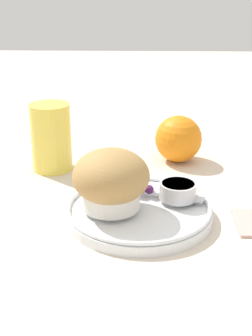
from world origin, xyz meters
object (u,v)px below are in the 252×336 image
(orange_fruit, at_px, (179,139))
(butter_knife, at_px, (139,188))
(juice_glass, at_px, (51,137))
(muffin, at_px, (111,180))

(orange_fruit, bearing_deg, butter_knife, -112.58)
(butter_knife, height_order, juice_glass, juice_glass)
(butter_knife, height_order, orange_fruit, orange_fruit)
(juice_glass, bearing_deg, butter_knife, -39.85)
(butter_knife, relative_size, orange_fruit, 2.24)
(muffin, distance_m, orange_fruit, 0.25)
(butter_knife, bearing_deg, orange_fruit, 89.63)
(butter_knife, relative_size, juice_glass, 1.63)
(butter_knife, bearing_deg, muffin, -100.41)
(muffin, xyz_separation_m, orange_fruit, (0.11, 0.22, -0.02))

